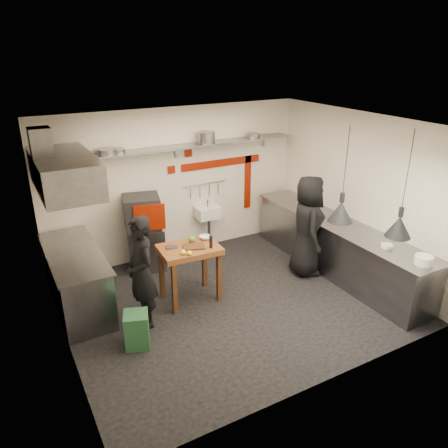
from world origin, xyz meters
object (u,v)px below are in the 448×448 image
oven_stand (146,247)px  chef_left (141,273)px  chef_right (307,226)px  prep_table (190,273)px  combi_oven (142,212)px  green_bin (137,330)px

oven_stand → chef_left: bearing=-96.7°
chef_right → prep_table: bearing=109.9°
combi_oven → green_bin: combi_oven is taller
combi_oven → prep_table: (0.28, -1.36, -0.63)m
combi_oven → green_bin: (-0.85, -2.09, -0.84)m
green_bin → chef_left: bearing=59.6°
oven_stand → prep_table: size_ratio=0.87×
chef_left → oven_stand: bearing=155.0°
combi_oven → prep_table: combi_oven is taller
prep_table → chef_left: 0.99m
chef_left → combi_oven: bearing=155.8°
prep_table → chef_right: bearing=-0.7°
prep_table → combi_oven: bearing=105.4°
oven_stand → prep_table: bearing=-65.5°
oven_stand → prep_table: 1.38m
combi_oven → chef_right: chef_right is taller
green_bin → prep_table: prep_table is taller
combi_oven → chef_right: bearing=-17.9°
oven_stand → chef_right: size_ratio=0.45×
chef_left → chef_right: (3.05, 0.12, 0.06)m
green_bin → combi_oven: bearing=67.8°
oven_stand → chef_left: size_ratio=0.48×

